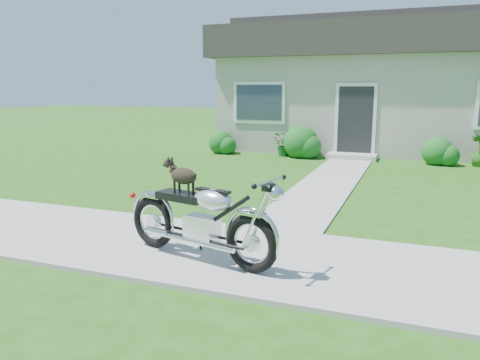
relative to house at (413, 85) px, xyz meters
The scene contains 7 objects.
ground 12.19m from the house, 89.99° to the right, with size 80.00×80.00×0.00m, color #235114.
sidewalk 12.18m from the house, 89.99° to the right, with size 24.00×2.20×0.04m, color #9E9B93.
walkway 7.47m from the house, 102.09° to the right, with size 1.20×8.00×0.03m, color #9E9B93.
house is the anchor object (origin of this frame).
shrub_row 4.01m from the house, 75.03° to the right, with size 11.07×1.16×1.16m.
potted_plant_left 5.28m from the house, 136.07° to the right, with size 0.63×0.55×0.70m, color #15501C.
motorcycle_with_dog 12.65m from the house, 99.42° to the right, with size 2.19×0.83×1.18m.
Camera 1 is at (0.27, -5.19, 2.06)m, focal length 35.00 mm.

